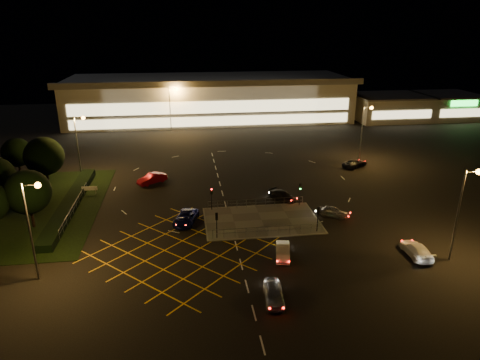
{
  "coord_description": "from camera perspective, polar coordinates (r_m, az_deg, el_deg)",
  "views": [
    {
      "loc": [
        -7.36,
        -50.26,
        23.47
      ],
      "look_at": [
        0.6,
        7.85,
        2.0
      ],
      "focal_mm": 32.0,
      "sensor_mm": 36.0,
      "label": 1
    }
  ],
  "objects": [
    {
      "name": "grass_verge",
      "position": [
        64.34,
        -25.93,
        -3.39
      ],
      "size": [
        18.0,
        30.0,
        0.08
      ],
      "primitive_type": "cube",
      "color": "black",
      "rests_on": "ground"
    },
    {
      "name": "tree_e",
      "position": [
        56.82,
        -26.44,
        -1.45
      ],
      "size": [
        5.4,
        5.4,
        7.35
      ],
      "color": "black",
      "rests_on": "ground"
    },
    {
      "name": "retail_unit_b",
      "position": [
        126.82,
        25.82,
        8.94
      ],
      "size": [
        14.8,
        14.8,
        6.35
      ],
      "color": "beige",
      "rests_on": "ground"
    },
    {
      "name": "pedestrian_island",
      "position": [
        54.45,
        2.88,
        -5.39
      ],
      "size": [
        14.0,
        9.0,
        0.12
      ],
      "primitive_type": "cube",
      "color": "#4C4944",
      "rests_on": "ground"
    },
    {
      "name": "retail_unit_a",
      "position": [
        118.84,
        19.27,
        9.18
      ],
      "size": [
        18.8,
        14.8,
        6.35
      ],
      "color": "beige",
      "rests_on": "ground"
    },
    {
      "name": "car_circ_red",
      "position": [
        68.0,
        -11.66,
        0.18
      ],
      "size": [
        4.81,
        4.14,
        1.56
      ],
      "primitive_type": "imported",
      "rotation": [
        0.0,
        0.0,
        5.34
      ],
      "color": "maroon",
      "rests_on": "ground"
    },
    {
      "name": "signal_se",
      "position": [
        51.39,
        10.36,
        -4.49
      ],
      "size": [
        0.28,
        0.3,
        3.15
      ],
      "rotation": [
        0.0,
        0.0,
        3.14
      ],
      "color": "black",
      "rests_on": "pedestrian_island"
    },
    {
      "name": "car_near_silver",
      "position": [
        39.79,
        4.54,
        -14.81
      ],
      "size": [
        2.16,
        4.47,
        1.47
      ],
      "primitive_type": "imported",
      "rotation": [
        0.0,
        0.0,
        6.18
      ],
      "color": "silver",
      "rests_on": "ground"
    },
    {
      "name": "signal_sw",
      "position": [
        49.16,
        -3.14,
        -5.35
      ],
      "size": [
        0.28,
        0.3,
        3.15
      ],
      "rotation": [
        0.0,
        0.0,
        3.14
      ],
      "color": "black",
      "rests_on": "pedestrian_island"
    },
    {
      "name": "car_far_dkgrey",
      "position": [
        60.74,
        5.74,
        -2.09
      ],
      "size": [
        3.92,
        4.56,
        1.26
      ],
      "primitive_type": "imported",
      "rotation": [
        0.0,
        0.0,
        0.61
      ],
      "color": "black",
      "rests_on": "ground"
    },
    {
      "name": "car_left_blue",
      "position": [
        53.95,
        -7.24,
        -5.03
      ],
      "size": [
        3.7,
        5.51,
        1.4
      ],
      "primitive_type": "imported",
      "rotation": [
        0.0,
        0.0,
        5.99
      ],
      "color": "#0C114C",
      "rests_on": "ground"
    },
    {
      "name": "supermarket",
      "position": [
        113.91,
        -4.07,
        10.88
      ],
      "size": [
        72.0,
        26.5,
        10.5
      ],
      "color": "beige",
      "rests_on": "ground"
    },
    {
      "name": "car_right_silver",
      "position": [
        56.51,
        12.29,
        -4.18
      ],
      "size": [
        4.15,
        3.44,
        1.34
      ],
      "primitive_type": "imported",
      "rotation": [
        0.0,
        0.0,
        1.0
      ],
      "color": "#A7A8AE",
      "rests_on": "ground"
    },
    {
      "name": "tree_d",
      "position": [
        77.62,
        -27.62,
        3.27
      ],
      "size": [
        4.68,
        4.68,
        6.37
      ],
      "color": "black",
      "rests_on": "ground"
    },
    {
      "name": "hedge",
      "position": [
        62.75,
        -21.66,
        -2.87
      ],
      "size": [
        2.0,
        26.0,
        1.0
      ],
      "primitive_type": "cube",
      "color": "black",
      "rests_on": "ground"
    },
    {
      "name": "streetlight_ne",
      "position": [
        78.96,
        16.28,
        6.94
      ],
      "size": [
        1.78,
        0.56,
        10.03
      ],
      "color": "slate",
      "rests_on": "ground"
    },
    {
      "name": "car_queue_white",
      "position": [
        46.38,
        5.73,
        -9.46
      ],
      "size": [
        2.24,
        4.26,
        1.34
      ],
      "primitive_type": "imported",
      "rotation": [
        0.0,
        0.0,
        6.07
      ],
      "color": "silver",
      "rests_on": "ground"
    },
    {
      "name": "streetlight_se",
      "position": [
        48.72,
        27.7,
        -2.62
      ],
      "size": [
        1.78,
        0.56,
        10.03
      ],
      "color": "slate",
      "rests_on": "ground"
    },
    {
      "name": "ground",
      "position": [
        55.96,
        0.49,
        -4.69
      ],
      "size": [
        180.0,
        180.0,
        0.0
      ],
      "primitive_type": "plane",
      "color": "black",
      "rests_on": "ground"
    },
    {
      "name": "signal_nw",
      "position": [
        56.46,
        -3.82,
        -1.89
      ],
      "size": [
        0.28,
        0.3,
        3.15
      ],
      "color": "black",
      "rests_on": "pedestrian_island"
    },
    {
      "name": "tree_c",
      "position": [
        69.99,
        -24.66,
        2.89
      ],
      "size": [
        5.76,
        5.76,
        7.84
      ],
      "color": "black",
      "rests_on": "ground"
    },
    {
      "name": "signal_ne",
      "position": [
        58.41,
        8.0,
        -1.28
      ],
      "size": [
        0.28,
        0.3,
        3.15
      ],
      "color": "black",
      "rests_on": "pedestrian_island"
    },
    {
      "name": "streetlight_far_left",
      "position": [
        99.73,
        -9.09,
        10.1
      ],
      "size": [
        1.78,
        0.56,
        10.03
      ],
      "color": "slate",
      "rests_on": "ground"
    },
    {
      "name": "streetlight_far_right",
      "position": [
        108.48,
        12.92,
        10.64
      ],
      "size": [
        1.78,
        0.56,
        10.03
      ],
      "color": "slate",
      "rests_on": "ground"
    },
    {
      "name": "streetlight_nw",
      "position": [
        72.17,
        -20.63,
        5.26
      ],
      "size": [
        1.78,
        0.56,
        10.03
      ],
      "color": "slate",
      "rests_on": "ground"
    },
    {
      "name": "streetlight_sw",
      "position": [
        44.18,
        -25.94,
        -4.56
      ],
      "size": [
        1.78,
        0.56,
        10.03
      ],
      "color": "slate",
      "rests_on": "ground"
    },
    {
      "name": "car_east_grey",
      "position": [
        77.07,
        15.07,
        2.19
      ],
      "size": [
        5.31,
        4.47,
        1.35
      ],
      "primitive_type": "imported",
      "rotation": [
        0.0,
        0.0,
        2.13
      ],
      "color": "black",
      "rests_on": "ground"
    },
    {
      "name": "car_approach_white",
      "position": [
        50.11,
        22.46,
        -8.59
      ],
      "size": [
        2.06,
        4.88,
        1.41
      ],
      "primitive_type": "imported",
      "rotation": [
        0.0,
        0.0,
        3.12
      ],
      "color": "white",
      "rests_on": "ground"
    }
  ]
}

